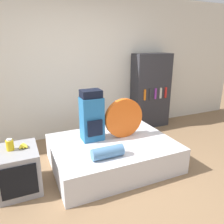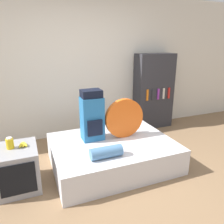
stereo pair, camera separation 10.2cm
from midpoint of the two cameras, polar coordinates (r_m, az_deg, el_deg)
name	(u,v)px [view 1 (the left image)]	position (r m, az deg, el deg)	size (l,w,h in m)	color
ground_plane	(121,194)	(2.81, 1.33, -20.71)	(16.00, 16.00, 0.00)	#846647
wall_back	(73,68)	(4.17, -10.94, 11.25)	(8.00, 0.05, 2.60)	silver
bed	(112,153)	(3.29, -0.80, -10.57)	(1.72, 1.33, 0.37)	silver
backpack	(92,116)	(3.17, -6.23, -1.09)	(0.31, 0.28, 0.74)	#23669E
tent_bag	(124,118)	(3.26, 2.19, -1.60)	(0.60, 0.07, 0.60)	#E05B19
sleeping_roll	(108,152)	(2.76, -2.24, -10.46)	(0.41, 0.15, 0.15)	teal
television	(18,170)	(3.00, -24.17, -13.61)	(0.49, 0.58, 0.53)	#939399
canister	(10,145)	(2.88, -26.07, -7.73)	(0.09, 0.09, 0.14)	gold
banana_bunch	(23,146)	(2.91, -23.13, -8.13)	(0.12, 0.15, 0.04)	yellow
bookshelf	(151,91)	(4.68, 9.44, 5.42)	(0.80, 0.36, 1.54)	#2D2D33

